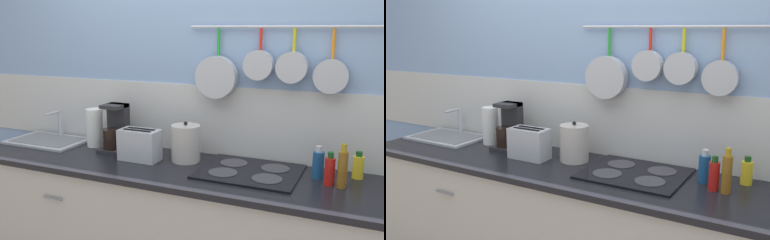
% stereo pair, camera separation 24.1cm
% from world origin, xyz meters
% --- Properties ---
extents(wall_back, '(7.20, 0.15, 2.60)m').
position_xyz_m(wall_back, '(0.00, 0.36, 1.27)').
color(wall_back, '#84A3CC').
rests_on(wall_back, ground_plane).
extents(countertop, '(2.89, 0.65, 0.03)m').
position_xyz_m(countertop, '(0.00, 0.00, 0.90)').
color(countertop, black).
rests_on(countertop, cabinet_base).
extents(sink_basin, '(0.54, 0.36, 0.21)m').
position_xyz_m(sink_basin, '(-1.13, 0.13, 0.93)').
color(sink_basin, '#B7BABF').
rests_on(sink_basin, countertop).
extents(paper_towel_roll, '(0.11, 0.11, 0.26)m').
position_xyz_m(paper_towel_roll, '(-0.75, 0.17, 1.04)').
color(paper_towel_roll, white).
rests_on(paper_towel_roll, countertop).
extents(coffee_maker, '(0.15, 0.19, 0.31)m').
position_xyz_m(coffee_maker, '(-0.56, 0.15, 1.04)').
color(coffee_maker, '#262628').
rests_on(coffee_maker, countertop).
extents(toaster, '(0.26, 0.13, 0.19)m').
position_xyz_m(toaster, '(-0.31, 0.03, 1.01)').
color(toaster, '#B7BABF').
rests_on(toaster, countertop).
extents(kettle, '(0.18, 0.18, 0.25)m').
position_xyz_m(kettle, '(-0.04, 0.12, 1.03)').
color(kettle, beige).
rests_on(kettle, countertop).
extents(cooktop, '(0.55, 0.47, 0.01)m').
position_xyz_m(cooktop, '(0.38, 0.07, 0.92)').
color(cooktop, black).
rests_on(cooktop, countertop).
extents(bottle_cooking_wine, '(0.06, 0.06, 0.18)m').
position_xyz_m(bottle_cooking_wine, '(0.74, 0.14, 0.99)').
color(bottle_cooking_wine, navy).
rests_on(bottle_cooking_wine, countertop).
extents(bottle_olive_oil, '(0.05, 0.05, 0.18)m').
position_xyz_m(bottle_olive_oil, '(0.81, 0.05, 0.99)').
color(bottle_olive_oil, red).
rests_on(bottle_olive_oil, countertop).
extents(bottle_dish_soap, '(0.05, 0.05, 0.23)m').
position_xyz_m(bottle_dish_soap, '(0.87, 0.04, 1.02)').
color(bottle_dish_soap, '#8C5919').
rests_on(bottle_dish_soap, countertop).
extents(bottle_vinegar, '(0.06, 0.06, 0.15)m').
position_xyz_m(bottle_vinegar, '(0.94, 0.22, 0.98)').
color(bottle_vinegar, yellow).
rests_on(bottle_vinegar, countertop).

